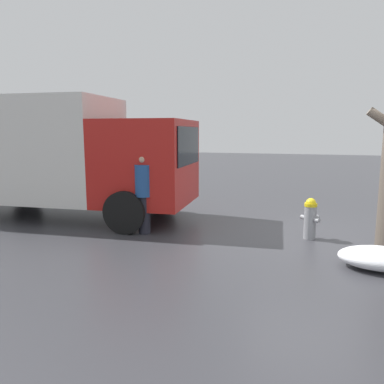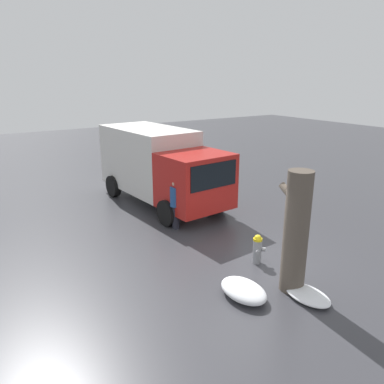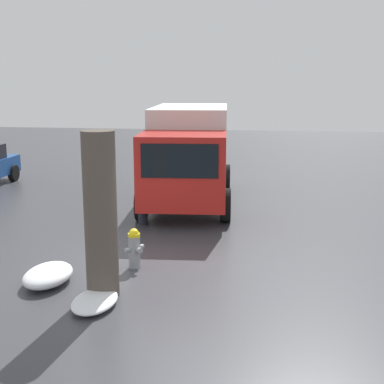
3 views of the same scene
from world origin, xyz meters
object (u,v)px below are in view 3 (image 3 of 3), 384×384
tree_trunk (101,214)px  delivery_truck (189,152)px  pedestrian (142,190)px  fire_hydrant (134,248)px

tree_trunk → delivery_truck: size_ratio=0.46×
delivery_truck → pedestrian: size_ratio=3.85×
tree_trunk → pedestrian: 4.78m
tree_trunk → pedestrian: (4.72, 0.41, -0.57)m
tree_trunk → delivery_truck: bearing=-3.4°
fire_hydrant → tree_trunk: (-1.43, 0.21, 1.05)m
fire_hydrant → delivery_truck: (5.93, -0.22, 1.15)m
tree_trunk → fire_hydrant: bearing=-8.3°
delivery_truck → pedestrian: (-2.63, 0.84, -0.67)m
pedestrian → fire_hydrant: bearing=163.3°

